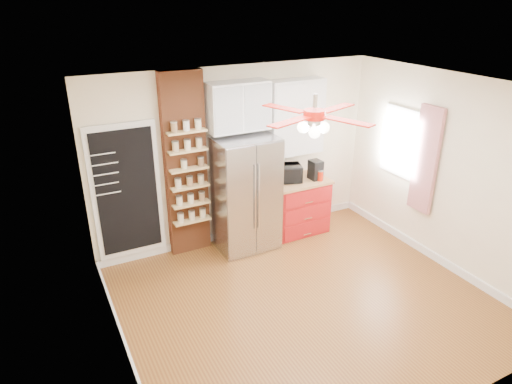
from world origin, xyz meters
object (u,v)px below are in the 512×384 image
toaster_oven (286,173)px  coffee_maker (315,170)px  ceiling_fan (314,115)px  canister_left (320,176)px  red_cabinet (298,205)px  pantry_jar_oats (184,164)px  fridge (245,194)px

toaster_oven → coffee_maker: 0.49m
ceiling_fan → canister_left: (1.20, 1.51, -1.45)m
red_cabinet → toaster_oven: (-0.21, 0.05, 0.58)m
canister_left → pantry_jar_oats: pantry_jar_oats is taller
fridge → pantry_jar_oats: (-0.86, 0.16, 0.56)m
red_cabinet → pantry_jar_oats: pantry_jar_oats is taller
fridge → red_cabinet: size_ratio=1.86×
fridge → toaster_oven: 0.78m
toaster_oven → coffee_maker: (0.47, -0.13, 0.02)m
fridge → canister_left: size_ratio=11.16×
pantry_jar_oats → coffee_maker: bearing=-5.3°
red_cabinet → toaster_oven: size_ratio=1.98×
toaster_oven → pantry_jar_oats: (-1.62, 0.06, 0.40)m
canister_left → pantry_jar_oats: size_ratio=1.34×
red_cabinet → ceiling_fan: 2.75m
fridge → pantry_jar_oats: 1.04m
coffee_maker → canister_left: size_ratio=1.97×
ceiling_fan → toaster_oven: ceiling_fan is taller
ceiling_fan → red_cabinet: bearing=61.3°
red_cabinet → toaster_oven: bearing=166.2°
fridge → coffee_maker: bearing=-1.5°
fridge → canister_left: fridge is taller
red_cabinet → ceiling_fan: bearing=-118.7°
ceiling_fan → pantry_jar_oats: size_ratio=11.98×
pantry_jar_oats → ceiling_fan: bearing=-63.0°
toaster_oven → coffee_maker: size_ratio=1.54×
toaster_oven → pantry_jar_oats: pantry_jar_oats is taller
ceiling_fan → coffee_maker: (1.17, 1.60, -1.37)m
coffee_maker → canister_left: 0.12m
ceiling_fan → coffee_maker: 2.41m
ceiling_fan → pantry_jar_oats: bearing=117.0°
canister_left → pantry_jar_oats: (-2.12, 0.28, 0.45)m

